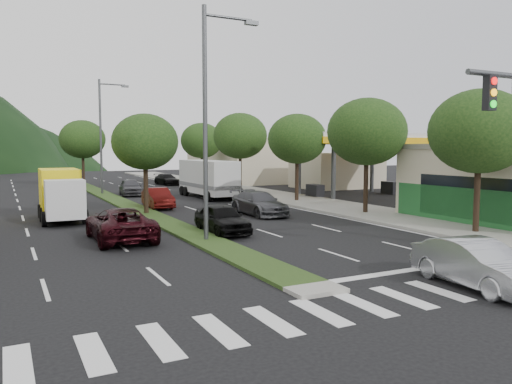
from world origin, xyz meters
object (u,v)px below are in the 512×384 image
tree_med_far (82,139)px  car_queue_f (167,179)px  suv_maroon (120,224)px  box_truck (61,196)px  tree_r_e (202,141)px  motorhome (208,178)px  tree_r_d (240,136)px  streetlight_near (210,112)px  tree_r_b (367,132)px  car_queue_a (222,219)px  tree_med_near (145,142)px  car_queue_d (224,189)px  sedan_silver (477,264)px  tree_r_a (479,131)px  car_queue_b (259,203)px  car_queue_c (158,198)px  tree_r_c (297,139)px  streetlight_mid (103,131)px  car_queue_e (130,187)px

tree_med_far → car_queue_f: 9.86m
suv_maroon → box_truck: bearing=-77.9°
tree_r_e → motorhome: tree_r_e is taller
tree_r_d → streetlight_near: (-11.79, -22.00, 0.40)m
tree_r_d → streetlight_near: streetlight_near is taller
tree_r_b → car_queue_a: (-10.50, -2.24, -4.33)m
streetlight_near → suv_maroon: streetlight_near is taller
tree_med_near → car_queue_d: tree_med_near is taller
car_queue_a → tree_r_d: bearing=63.4°
sedan_silver → suv_maroon: 14.44m
tree_r_b → suv_maroon: tree_r_b is taller
tree_r_e → tree_med_far: bearing=161.6°
tree_r_a → car_queue_b: bearing=118.8°
car_queue_a → car_queue_b: size_ratio=0.84×
car_queue_c → box_truck: box_truck is taller
tree_r_a → tree_r_e: size_ratio=0.99×
tree_r_c → motorhome: 8.38m
tree_r_e → car_queue_f: bearing=152.2°
tree_r_b → streetlight_mid: bearing=119.3°
tree_r_e → box_truck: tree_r_e is taller
tree_r_a → box_truck: size_ratio=1.14×
tree_r_d → tree_r_b: bearing=-90.0°
tree_r_a → streetlight_near: streetlight_near is taller
tree_med_far → suv_maroon: (-3.24, -33.99, -4.28)m
box_truck → car_queue_c: bearing=-153.3°
streetlight_mid → box_truck: size_ratio=1.71×
streetlight_near → tree_r_b: bearing=18.7°
tree_r_c → car_queue_c: (-10.42, 1.02, -4.07)m
suv_maroon → car_queue_a: bearing=177.4°
tree_med_far → car_queue_a: 34.54m
tree_med_near → car_queue_b: 7.83m
car_queue_a → car_queue_e: car_queue_e is taller
tree_med_far → car_queue_b: size_ratio=1.41×
car_queue_e → motorhome: motorhome is taller
tree_r_d → sedan_silver: tree_r_d is taller
streetlight_mid → tree_r_e: bearing=30.7°
tree_r_b → tree_r_d: 18.00m
streetlight_mid → suv_maroon: streetlight_mid is taller
tree_r_b → box_truck: (-16.88, 5.90, -3.68)m
streetlight_mid → sedan_silver: 35.81m
streetlight_mid → car_queue_e: streetlight_mid is taller
car_queue_c → tree_r_d: bearing=43.4°
streetlight_mid → car_queue_a: size_ratio=2.43×
tree_r_a → streetlight_mid: streetlight_mid is taller
tree_r_c → car_queue_d: size_ratio=1.29×
suv_maroon → car_queue_b: (9.33, 4.75, -0.01)m
car_queue_b → car_queue_d: bearing=76.8°
car_queue_f → motorhome: bearing=-101.6°
tree_r_a → streetlight_near: size_ratio=0.66×
sedan_silver → car_queue_c: bearing=103.7°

